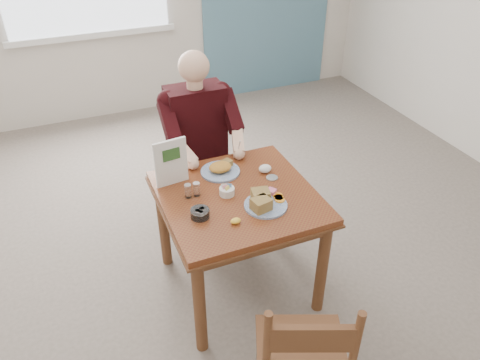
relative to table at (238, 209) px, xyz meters
name	(u,v)px	position (x,y,z in m)	size (l,w,h in m)	color
floor	(238,283)	(0.00, 0.00, -0.64)	(6.00, 6.00, 0.00)	#60564E
lemon_wedge	(236,221)	(-0.12, -0.25, 0.13)	(0.06, 0.04, 0.03)	yellow
napkin	(265,169)	(0.25, 0.16, 0.14)	(0.08, 0.07, 0.05)	white
metal_dish	(272,178)	(0.26, 0.07, 0.12)	(0.07, 0.07, 0.01)	silver
table	(238,209)	(0.00, 0.00, 0.00)	(0.92, 0.92, 0.75)	brown
chair_far	(198,167)	(0.00, 0.80, -0.16)	(0.42, 0.42, 0.95)	brown
chair_near	(302,359)	(-0.08, -0.97, -0.16)	(0.55, 0.55, 0.95)	brown
diner	(200,133)	(0.00, 0.71, 0.17)	(0.53, 0.56, 1.39)	tan
near_plate	(264,202)	(0.09, -0.17, 0.14)	(0.27, 0.26, 0.08)	white
far_plate	(221,169)	(-0.01, 0.27, 0.14)	(0.32, 0.32, 0.07)	white
caddy	(227,191)	(-0.06, 0.02, 0.14)	(0.10, 0.10, 0.07)	white
shakers	(192,190)	(-0.26, 0.08, 0.16)	(0.09, 0.04, 0.09)	white
creamer	(200,213)	(-0.28, -0.12, 0.14)	(0.11, 0.11, 0.05)	white
menu	(171,162)	(-0.33, 0.26, 0.26)	(0.20, 0.04, 0.30)	white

